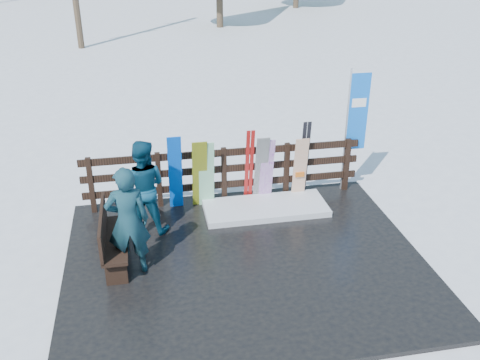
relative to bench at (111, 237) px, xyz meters
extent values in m
plane|color=white|center=(2.19, -0.33, -0.60)|extent=(700.00, 700.00, 0.00)
cube|color=black|center=(2.19, -0.33, -0.56)|extent=(6.00, 5.00, 0.08)
cube|color=black|center=(-0.41, 1.87, 0.06)|extent=(0.10, 0.10, 1.15)
cube|color=black|center=(0.89, 1.87, 0.06)|extent=(0.10, 0.10, 1.15)
cube|color=black|center=(2.19, 1.87, 0.06)|extent=(0.10, 0.10, 1.15)
cube|color=black|center=(3.49, 1.87, 0.06)|extent=(0.10, 0.10, 1.15)
cube|color=black|center=(4.79, 1.87, 0.06)|extent=(0.10, 0.10, 1.15)
cube|color=black|center=(2.19, 1.87, -0.17)|extent=(5.60, 0.05, 0.14)
cube|color=black|center=(2.19, 1.87, 0.18)|extent=(5.60, 0.05, 0.14)
cube|color=black|center=(2.19, 1.87, 0.53)|extent=(5.60, 0.05, 0.14)
cube|color=white|center=(2.92, 1.27, -0.46)|extent=(2.41, 1.00, 0.12)
cube|color=black|center=(0.07, 0.00, -0.07)|extent=(0.40, 1.50, 0.06)
cube|color=black|center=(0.07, -0.60, -0.29)|extent=(0.34, 0.06, 0.45)
cube|color=black|center=(0.07, 0.60, -0.29)|extent=(0.34, 0.06, 0.45)
cube|color=black|center=(-0.11, 0.00, 0.20)|extent=(0.05, 1.50, 0.50)
cube|color=blue|center=(1.21, 1.65, 0.28)|extent=(0.26, 0.31, 1.60)
cube|color=white|center=(1.81, 1.65, 0.19)|extent=(0.30, 0.24, 1.41)
cube|color=yellow|center=(1.68, 1.65, 0.21)|extent=(0.29, 0.30, 1.46)
cube|color=white|center=(3.02, 1.65, 0.18)|extent=(0.26, 0.28, 1.39)
cube|color=black|center=(2.90, 1.65, 0.21)|extent=(0.26, 0.35, 1.46)
cube|color=white|center=(3.71, 1.65, 0.16)|extent=(0.27, 0.20, 1.35)
cube|color=#A91714|center=(2.63, 1.72, 0.28)|extent=(0.07, 0.29, 1.59)
cube|color=#A91714|center=(2.72, 1.72, 0.28)|extent=(0.07, 0.29, 1.59)
cube|color=black|center=(3.77, 1.72, 0.32)|extent=(0.08, 0.18, 1.67)
cube|color=black|center=(3.86, 1.72, 0.32)|extent=(0.08, 0.18, 1.67)
cylinder|color=silver|center=(4.73, 1.92, 0.78)|extent=(0.04, 0.04, 2.60)
cube|color=blue|center=(4.95, 1.92, 1.18)|extent=(0.42, 0.02, 1.60)
imported|color=#1A524E|center=(0.32, -0.27, 0.41)|extent=(0.70, 0.47, 1.86)
imported|color=navy|center=(0.58, 0.97, 0.37)|extent=(0.99, 0.85, 1.78)
camera|label=1|loc=(0.69, -7.72, 4.68)|focal=40.00mm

